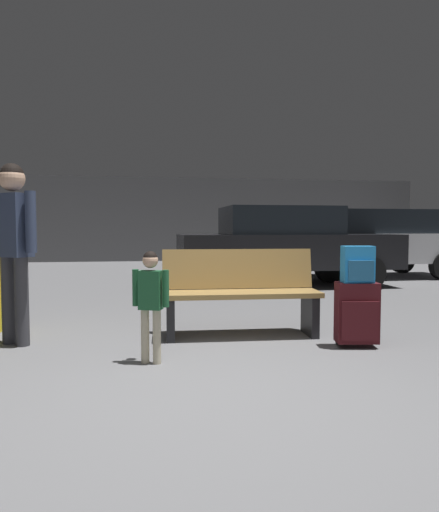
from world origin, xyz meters
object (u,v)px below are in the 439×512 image
(backpack_bright, at_px, (358,265))
(adult, at_px, (13,234))
(suitcase, at_px, (357,313))
(bench, at_px, (240,293))
(parked_car_side, at_px, (371,242))
(parked_car_near, at_px, (284,244))
(child, at_px, (151,295))

(backpack_bright, distance_m, adult, 3.24)
(suitcase, distance_m, backpack_bright, 0.45)
(bench, xyz_separation_m, backpack_bright, (0.98, -0.64, 0.33))
(parked_car_side, bearing_deg, backpack_bright, -117.65)
(parked_car_near, bearing_deg, adult, -133.43)
(backpack_bright, relative_size, adult, 0.20)
(adult, height_order, parked_car_side, adult)
(backpack_bright, bearing_deg, bench, 146.80)
(backpack_bright, height_order, parked_car_side, parked_car_side)
(child, distance_m, parked_car_near, 5.52)
(adult, bearing_deg, parked_car_side, 40.17)
(parked_car_near, bearing_deg, bench, -112.47)
(bench, bearing_deg, parked_car_near, 67.53)
(child, height_order, parked_car_side, parked_car_side)
(suitcase, height_order, parked_car_near, parked_car_near)
(suitcase, distance_m, parked_car_near, 4.71)
(bench, xyz_separation_m, parked_car_side, (4.04, 5.19, 0.36))
(child, xyz_separation_m, parked_car_near, (2.57, 4.88, 0.24))
(backpack_bright, relative_size, parked_car_near, 0.08)
(bench, distance_m, backpack_bright, 1.22)
(bench, height_order, backpack_bright, backpack_bright)
(backpack_bright, bearing_deg, child, -172.72)
(suitcase, distance_m, parked_car_side, 6.60)
(child, bearing_deg, adult, 147.23)
(child, xyz_separation_m, parked_car_side, (4.96, 6.07, 0.24))
(backpack_bright, distance_m, parked_car_near, 4.68)
(bench, xyz_separation_m, parked_car_near, (1.65, 3.99, 0.36))
(adult, bearing_deg, backpack_bright, -10.27)
(backpack_bright, bearing_deg, parked_car_near, 81.76)
(bench, bearing_deg, suitcase, -33.18)
(bench, relative_size, suitcase, 2.68)
(backpack_bright, distance_m, parked_car_side, 6.58)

